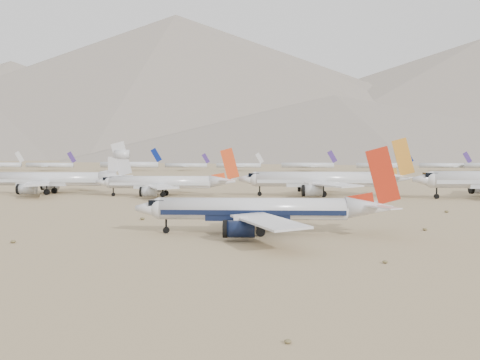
# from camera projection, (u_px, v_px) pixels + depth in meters

# --- Properties ---
(ground) EXTENTS (7000.00, 7000.00, 0.00)m
(ground) POSITION_uv_depth(u_px,v_px,m) (291.00, 231.00, 96.50)
(ground) COLOR #8F7853
(ground) RESTS_ON ground
(main_airliner) EXTENTS (43.46, 42.45, 15.34)m
(main_airliner) POSITION_uv_depth(u_px,v_px,m) (264.00, 210.00, 92.72)
(main_airliner) COLOR silver
(main_airliner) RESTS_ON ground
(row2_gold_tail) EXTENTS (53.16, 51.99, 18.93)m
(row2_gold_tail) POSITION_uv_depth(u_px,v_px,m) (325.00, 180.00, 171.97)
(row2_gold_tail) COLOR silver
(row2_gold_tail) RESTS_ON ground
(row2_orange_tail) EXTENTS (43.87, 42.92, 15.65)m
(row2_orange_tail) POSITION_uv_depth(u_px,v_px,m) (166.00, 183.00, 171.65)
(row2_orange_tail) COLOR silver
(row2_orange_tail) RESTS_ON ground
(row2_white_trijet) EXTENTS (50.66, 49.51, 17.95)m
(row2_white_trijet) POSITION_uv_depth(u_px,v_px,m) (54.00, 179.00, 180.29)
(row2_white_trijet) COLOR silver
(row2_white_trijet) RESTS_ON ground
(distant_storage_row) EXTENTS (466.19, 55.33, 15.13)m
(distant_storage_row) POSITION_uv_depth(u_px,v_px,m) (218.00, 165.00, 403.59)
(distant_storage_row) COLOR silver
(distant_storage_row) RESTS_ON ground
(mountain_range) EXTENTS (7354.00, 3024.00, 470.00)m
(mountain_range) POSITION_uv_depth(u_px,v_px,m) (288.00, 98.00, 1727.39)
(mountain_range) COLOR slate
(mountain_range) RESTS_ON ground
(desert_scrub) EXTENTS (264.53, 121.67, 0.63)m
(desert_scrub) POSITION_uv_depth(u_px,v_px,m) (338.00, 258.00, 70.11)
(desert_scrub) COLOR brown
(desert_scrub) RESTS_ON ground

